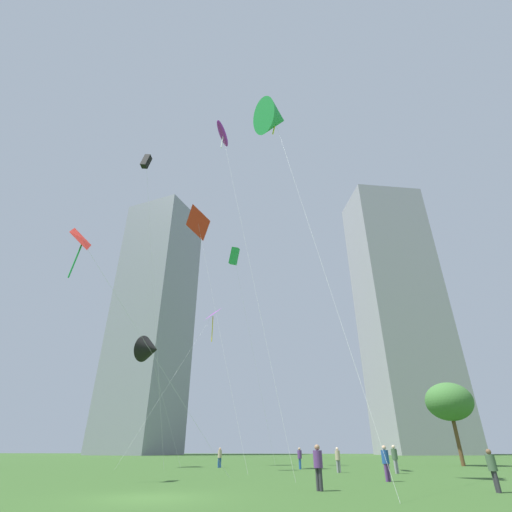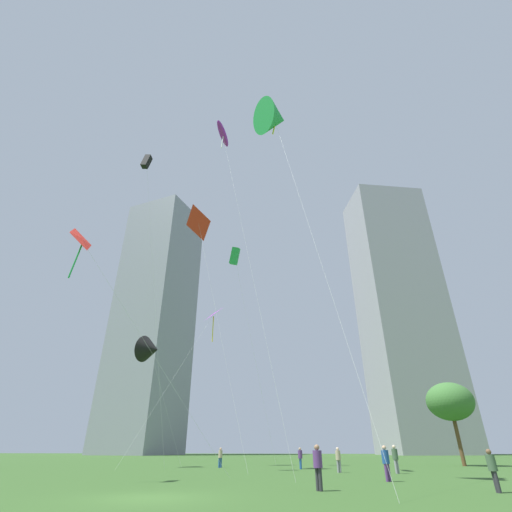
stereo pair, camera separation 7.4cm
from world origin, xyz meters
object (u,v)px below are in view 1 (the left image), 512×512
(person_standing_1, at_px, (338,458))
(kite_flying_1, at_px, (150,349))
(person_standing_2, at_px, (386,460))
(person_standing_0, at_px, (395,457))
(person_standing_6, at_px, (492,467))
(park_tree_0, at_px, (449,402))
(kite_flying_2, at_px, (81,242))
(distant_highrise_0, at_px, (400,307))
(kite_flying_4, at_px, (223,134))
(kite_flying_5, at_px, (234,256))
(kite_flying_7, at_px, (274,118))
(person_standing_4, at_px, (318,464))
(person_standing_5, at_px, (300,457))
(kite_flying_3, at_px, (198,223))
(person_standing_3, at_px, (220,456))
(kite_flying_0, at_px, (213,316))
(kite_flying_6, at_px, (146,162))
(distant_highrise_1, at_px, (153,316))

(person_standing_1, bearing_deg, kite_flying_1, 142.92)
(person_standing_2, bearing_deg, kite_flying_1, -69.05)
(person_standing_0, distance_m, person_standing_2, 7.83)
(person_standing_6, xyz_separation_m, park_tree_0, (7.55, 27.17, 5.26))
(kite_flying_2, height_order, distant_highrise_0, distant_highrise_0)
(person_standing_6, relative_size, kite_flying_4, 0.05)
(kite_flying_5, height_order, distant_highrise_0, distant_highrise_0)
(kite_flying_7, xyz_separation_m, distant_highrise_0, (33.21, 106.41, 19.96))
(person_standing_4, height_order, person_standing_5, person_standing_4)
(kite_flying_1, relative_size, kite_flying_4, 0.39)
(kite_flying_2, xyz_separation_m, kite_flying_3, (3.23, 13.52, 9.74))
(person_standing_6, bearing_deg, person_standing_3, 34.53)
(person_standing_0, bearing_deg, person_standing_1, -49.62)
(person_standing_6, distance_m, distant_highrise_0, 120.06)
(person_standing_1, bearing_deg, kite_flying_4, -178.35)
(kite_flying_5, distance_m, kite_flying_7, 20.65)
(kite_flying_0, xyz_separation_m, kite_flying_6, (-4.52, -13.58, 12.84))
(person_standing_3, bearing_deg, kite_flying_5, -121.60)
(kite_flying_4, bearing_deg, kite_flying_1, 135.37)
(kite_flying_2, bearing_deg, kite_flying_0, 82.64)
(kite_flying_0, bearing_deg, kite_flying_4, -74.67)
(kite_flying_2, height_order, kite_flying_3, kite_flying_3)
(person_standing_5, distance_m, kite_flying_7, 29.06)
(person_standing_2, height_order, kite_flying_6, kite_flying_6)
(person_standing_3, relative_size, person_standing_4, 0.97)
(kite_flying_7, bearing_deg, person_standing_2, 27.67)
(kite_flying_2, bearing_deg, person_standing_6, -0.92)
(person_standing_3, height_order, distant_highrise_1, distant_highrise_1)
(person_standing_0, height_order, kite_flying_7, kite_flying_7)
(person_standing_5, distance_m, kite_flying_2, 25.47)
(person_standing_4, relative_size, person_standing_6, 1.11)
(person_standing_1, xyz_separation_m, kite_flying_7, (-3.12, -10.99, 24.34))
(person_standing_5, height_order, kite_flying_6, kite_flying_6)
(kite_flying_3, bearing_deg, person_standing_4, -51.79)
(person_standing_4, distance_m, park_tree_0, 31.62)
(kite_flying_7, distance_m, park_tree_0, 35.27)
(kite_flying_5, distance_m, distant_highrise_1, 88.76)
(kite_flying_1, bearing_deg, kite_flying_4, -44.63)
(kite_flying_5, bearing_deg, person_standing_4, -68.29)
(distant_highrise_1, bearing_deg, person_standing_4, -47.02)
(person_standing_3, bearing_deg, distant_highrise_1, -76.98)
(kite_flying_2, xyz_separation_m, kite_flying_5, (5.65, 21.37, 9.58))
(kite_flying_3, relative_size, kite_flying_5, 1.00)
(person_standing_0, bearing_deg, kite_flying_7, 14.03)
(person_standing_6, relative_size, distant_highrise_1, 0.02)
(person_standing_2, bearing_deg, kite_flying_4, -56.27)
(person_standing_6, bearing_deg, kite_flying_2, 84.44)
(person_standing_1, height_order, person_standing_2, person_standing_2)
(person_standing_2, distance_m, kite_flying_0, 27.69)
(kite_flying_2, relative_size, distant_highrise_1, 0.17)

